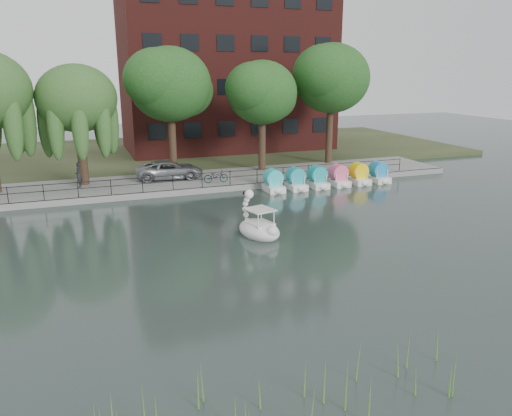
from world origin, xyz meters
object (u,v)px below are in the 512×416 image
minivan (170,168)px  swan_boat (259,226)px  bicycle (216,176)px  pedestrian (78,173)px

minivan → swan_boat: swan_boat is taller
bicycle → swan_boat: swan_boat is taller
bicycle → swan_boat: (-0.85, -10.87, -0.41)m
pedestrian → minivan: bearing=104.0°
minivan → pedestrian: (-6.30, -0.57, 0.22)m
minivan → bicycle: (2.83, -2.36, -0.27)m
minivan → pedestrian: bearing=100.0°
bicycle → pedestrian: 9.31m
minivan → bicycle: bearing=-125.0°
bicycle → swan_boat: bearing=179.3°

